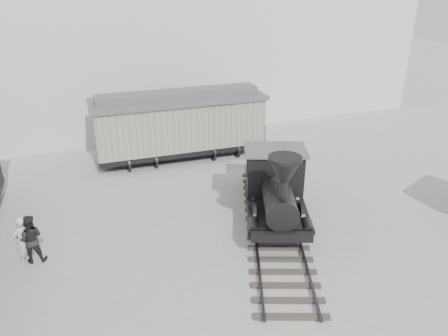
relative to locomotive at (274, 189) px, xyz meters
name	(u,v)px	position (x,y,z in m)	size (l,w,h in m)	color
ground	(285,281)	(-1.42, -3.47, -1.26)	(90.00, 90.00, 0.00)	#9E9E9B
north_wall	(156,34)	(-1.42, 11.52, 4.29)	(34.00, 2.51, 11.00)	silver
locomotive	(274,189)	(0.00, 0.00, 0.00)	(5.62, 9.73, 3.41)	#403930
boxcar	(180,123)	(-1.51, 7.18, 0.56)	(8.59, 3.08, 3.47)	black
visitor_a	(23,240)	(-8.73, 0.53, -0.43)	(0.60, 0.40, 1.66)	silver
visitor_b	(30,239)	(-8.50, 0.51, -0.43)	(0.81, 0.63, 1.66)	black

